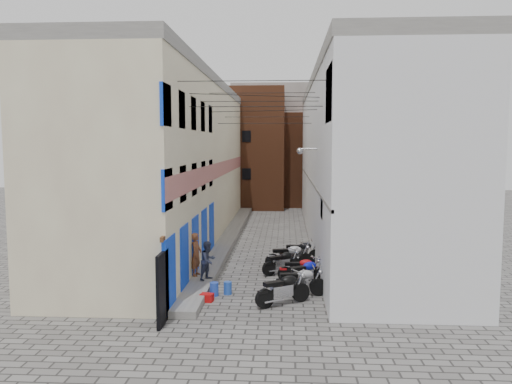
% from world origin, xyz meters
% --- Properties ---
extents(ground, '(90.00, 90.00, 0.00)m').
position_xyz_m(ground, '(0.00, 0.00, 0.00)').
color(ground, '#595654').
rests_on(ground, ground).
extents(plinth, '(0.90, 26.00, 0.25)m').
position_xyz_m(plinth, '(-2.05, 13.00, 0.12)').
color(plinth, slate).
rests_on(plinth, ground).
extents(building_left, '(5.10, 27.00, 9.00)m').
position_xyz_m(building_left, '(-4.98, 12.95, 4.50)').
color(building_left, '#C3B394').
rests_on(building_left, ground).
extents(building_right, '(5.94, 26.00, 9.00)m').
position_xyz_m(building_right, '(5.00, 13.00, 4.51)').
color(building_right, silver).
rests_on(building_right, ground).
extents(building_far_brick_left, '(6.00, 6.00, 10.00)m').
position_xyz_m(building_far_brick_left, '(-2.00, 28.00, 5.00)').
color(building_far_brick_left, brown).
rests_on(building_far_brick_left, ground).
extents(building_far_brick_right, '(5.00, 6.00, 8.00)m').
position_xyz_m(building_far_brick_right, '(3.00, 30.00, 4.00)').
color(building_far_brick_right, brown).
rests_on(building_far_brick_right, ground).
extents(building_far_concrete, '(8.00, 5.00, 11.00)m').
position_xyz_m(building_far_concrete, '(0.00, 34.00, 5.50)').
color(building_far_concrete, slate).
rests_on(building_far_concrete, ground).
extents(far_shopfront, '(2.00, 0.30, 2.40)m').
position_xyz_m(far_shopfront, '(0.00, 25.20, 1.20)').
color(far_shopfront, black).
rests_on(far_shopfront, ground).
extents(overhead_wires, '(5.80, 13.02, 1.32)m').
position_xyz_m(overhead_wires, '(0.00, 7.64, 7.12)').
color(overhead_wires, black).
rests_on(overhead_wires, ground).
extents(motorcycle_a, '(2.12, 1.67, 1.21)m').
position_xyz_m(motorcycle_a, '(1.08, 1.59, 0.61)').
color(motorcycle_a, black).
rests_on(motorcycle_a, ground).
extents(motorcycle_b, '(2.04, 0.77, 1.16)m').
position_xyz_m(motorcycle_b, '(1.64, 2.65, 0.58)').
color(motorcycle_b, '#9E9DA2').
rests_on(motorcycle_b, ground).
extents(motorcycle_c, '(2.00, 1.68, 1.16)m').
position_xyz_m(motorcycle_c, '(1.90, 3.79, 0.58)').
color(motorcycle_c, '#0B14AC').
rests_on(motorcycle_c, ground).
extents(motorcycle_d, '(1.89, 0.73, 1.07)m').
position_xyz_m(motorcycle_d, '(1.76, 4.57, 0.53)').
color(motorcycle_d, '#B00C0F').
rests_on(motorcycle_d, ground).
extents(motorcycle_e, '(1.93, 1.56, 1.11)m').
position_xyz_m(motorcycle_e, '(1.03, 5.64, 0.55)').
color(motorcycle_e, black).
rests_on(motorcycle_e, ground).
extents(motorcycle_f, '(2.20, 1.00, 1.23)m').
position_xyz_m(motorcycle_f, '(1.32, 6.51, 0.61)').
color(motorcycle_f, '#B6B6BB').
rests_on(motorcycle_f, ground).
extents(motorcycle_g, '(1.96, 0.66, 1.13)m').
position_xyz_m(motorcycle_g, '(1.85, 7.72, 0.56)').
color(motorcycle_g, black).
rests_on(motorcycle_g, ground).
extents(person_a, '(0.48, 0.66, 1.69)m').
position_xyz_m(person_a, '(-2.35, 4.27, 1.10)').
color(person_a, brown).
rests_on(person_a, plinth).
extents(person_b, '(0.86, 0.90, 1.47)m').
position_xyz_m(person_b, '(-1.79, 3.72, 0.99)').
color(person_b, '#3A3F57').
rests_on(person_b, plinth).
extents(water_jug_near, '(0.33, 0.33, 0.49)m').
position_xyz_m(water_jug_near, '(-1.39, 2.47, 0.24)').
color(water_jug_near, blue).
rests_on(water_jug_near, ground).
extents(water_jug_far, '(0.33, 0.33, 0.46)m').
position_xyz_m(water_jug_far, '(-0.93, 2.70, 0.23)').
color(water_jug_far, blue).
rests_on(water_jug_far, ground).
extents(red_crate, '(0.49, 0.40, 0.27)m').
position_xyz_m(red_crate, '(-1.55, 1.82, 0.14)').
color(red_crate, red).
rests_on(red_crate, ground).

